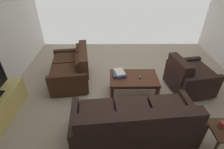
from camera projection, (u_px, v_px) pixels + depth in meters
name	position (u px, v px, depth m)	size (l,w,h in m)	color
ground_plane	(129.00, 101.00, 3.67)	(5.60, 5.93, 0.01)	tan
sofa_main	(134.00, 123.00, 2.71)	(2.03, 0.99, 0.86)	black
loveseat_near	(72.00, 68.00, 4.12)	(1.03, 1.43, 0.82)	black
coffee_table	(134.00, 80.00, 3.63)	(1.01, 0.63, 0.47)	#4C2819
end_table	(223.00, 134.00, 2.48)	(0.41, 0.41, 0.53)	#472D1C
tv_stand	(0.00, 106.00, 3.21)	(0.47, 1.21, 0.47)	#D8C666
armchair_side	(189.00, 77.00, 3.79)	(0.99, 1.01, 0.83)	black
coffee_mug	(222.00, 125.00, 2.43)	(0.10, 0.08, 0.10)	#B23F38
book_stack	(120.00, 73.00, 3.63)	(0.30, 0.33, 0.10)	#385693
tv_remote	(140.00, 77.00, 3.59)	(0.08, 0.17, 0.02)	black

